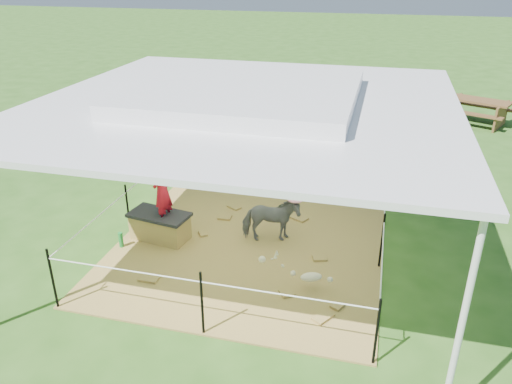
% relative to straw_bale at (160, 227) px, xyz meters
% --- Properties ---
extents(ground, '(90.00, 90.00, 0.00)m').
position_rel_straw_bale_xyz_m(ground, '(1.62, 0.04, -0.25)').
color(ground, '#2D5919').
rests_on(ground, ground).
extents(hay_patch, '(4.60, 4.60, 0.03)m').
position_rel_straw_bale_xyz_m(hay_patch, '(1.62, 0.04, -0.24)').
color(hay_patch, brown).
rests_on(hay_patch, ground).
extents(canopy_tent, '(6.30, 6.30, 2.90)m').
position_rel_straw_bale_xyz_m(canopy_tent, '(1.62, 0.04, 2.44)').
color(canopy_tent, silver).
rests_on(canopy_tent, ground).
extents(rope_fence, '(4.54, 4.54, 1.00)m').
position_rel_straw_bale_xyz_m(rope_fence, '(1.62, 0.04, 0.39)').
color(rope_fence, black).
rests_on(rope_fence, ground).
extents(straw_bale, '(1.07, 0.65, 0.45)m').
position_rel_straw_bale_xyz_m(straw_bale, '(0.00, 0.00, 0.00)').
color(straw_bale, '#A3803B').
rests_on(straw_bale, hay_patch).
extents(dark_cloth, '(1.14, 0.72, 0.06)m').
position_rel_straw_bale_xyz_m(dark_cloth, '(0.00, 0.00, 0.25)').
color(dark_cloth, black).
rests_on(dark_cloth, straw_bale).
extents(woman, '(0.35, 0.48, 1.20)m').
position_rel_straw_bale_xyz_m(woman, '(0.10, 0.00, 0.83)').
color(woman, red).
rests_on(woman, straw_bale).
extents(green_bottle, '(0.09, 0.09, 0.28)m').
position_rel_straw_bale_xyz_m(green_bottle, '(-0.55, -0.45, -0.08)').
color(green_bottle, '#1C8030').
rests_on(green_bottle, hay_patch).
extents(pony, '(1.09, 0.72, 0.85)m').
position_rel_straw_bale_xyz_m(pony, '(1.95, 0.40, 0.20)').
color(pony, '#525257').
rests_on(pony, hay_patch).
extents(pink_hat, '(0.26, 0.26, 0.12)m').
position_rel_straw_bale_xyz_m(pink_hat, '(1.95, 0.40, 0.69)').
color(pink_hat, pink).
rests_on(pink_hat, pony).
extents(foal, '(1.02, 0.79, 0.50)m').
position_rel_straw_bale_xyz_m(foal, '(2.87, -0.87, 0.03)').
color(foal, beige).
rests_on(foal, hay_patch).
extents(trash_barrel, '(0.73, 0.73, 0.95)m').
position_rel_straw_bale_xyz_m(trash_barrel, '(5.02, 5.84, 0.22)').
color(trash_barrel, '#1836B4').
rests_on(trash_barrel, ground).
extents(picnic_table_near, '(1.79, 1.41, 0.68)m').
position_rel_straw_bale_xyz_m(picnic_table_near, '(4.01, 8.78, 0.09)').
color(picnic_table_near, brown).
rests_on(picnic_table_near, ground).
extents(picnic_table_far, '(2.22, 1.96, 0.77)m').
position_rel_straw_bale_xyz_m(picnic_table_far, '(6.49, 9.06, 0.13)').
color(picnic_table_far, brown).
rests_on(picnic_table_far, ground).
extents(distant_person, '(0.70, 0.59, 1.29)m').
position_rel_straw_bale_xyz_m(distant_person, '(3.65, 7.15, 0.39)').
color(distant_person, '#315FB8').
rests_on(distant_person, ground).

